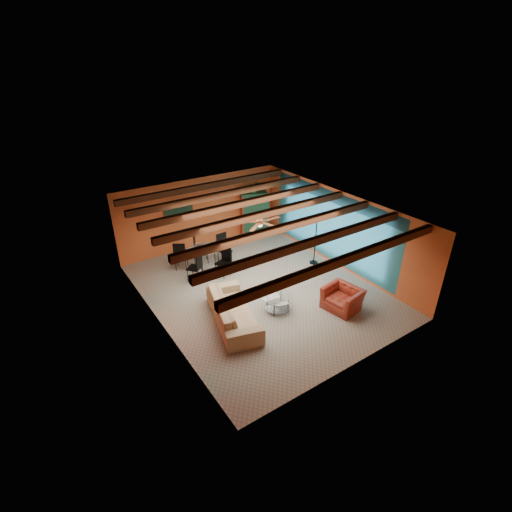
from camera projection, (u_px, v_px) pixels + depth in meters
room at (258, 221)px, 11.10m from camera, size 6.52×8.01×2.71m
sofa at (233, 310)px, 10.55m from camera, size 1.67×2.76×0.75m
armchair at (342, 298)px, 11.12m from camera, size 1.07×1.17×0.67m
coffee_table at (278, 303)px, 11.08m from camera, size 1.04×1.04×0.46m
dining_table at (205, 255)px, 13.12m from camera, size 2.17×2.17×1.08m
armoire at (253, 214)px, 15.50m from camera, size 1.12×0.81×1.78m
floor_lamp at (315, 240)px, 13.30m from camera, size 0.46×0.46×1.82m
ceiling_fan at (260, 222)px, 11.02m from camera, size 1.50×1.50×0.44m
painting at (178, 210)px, 13.82m from camera, size 1.05×0.03×0.65m
potted_plant at (253, 188)px, 14.97m from camera, size 0.56×0.53×0.49m
vase at (203, 238)px, 12.82m from camera, size 0.21×0.21×0.17m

